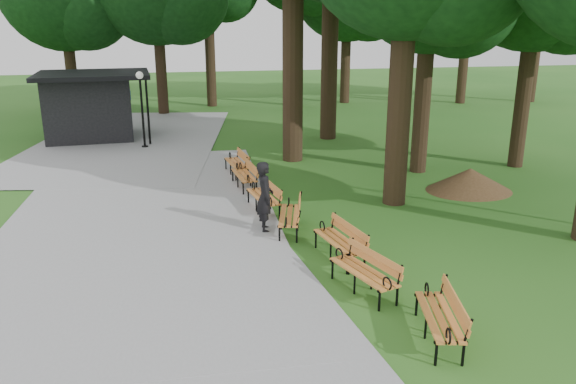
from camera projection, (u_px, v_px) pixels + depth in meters
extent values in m
plane|color=#255C1A|center=(295.00, 245.00, 14.16)|extent=(100.00, 100.00, 0.00)
cube|color=#959598|center=(137.00, 216.00, 16.17)|extent=(12.00, 38.00, 0.06)
imported|color=black|center=(265.00, 197.00, 14.87)|extent=(0.49, 0.72, 1.91)
cylinder|color=black|center=(142.00, 113.00, 24.43)|extent=(0.10, 0.10, 3.07)
sphere|color=white|center=(140.00, 75.00, 23.95)|extent=(0.32, 0.32, 0.32)
cone|color=#47301C|center=(470.00, 180.00, 18.56)|extent=(2.41, 2.41, 0.77)
cylinder|color=black|center=(401.00, 85.00, 16.38)|extent=(0.70, 0.70, 7.25)
cylinder|color=black|center=(423.00, 86.00, 20.14)|extent=(0.60, 0.60, 6.30)
cylinder|color=black|center=(293.00, 43.00, 21.42)|extent=(0.80, 0.80, 9.18)
cylinder|color=black|center=(330.00, 47.00, 25.69)|extent=(0.76, 0.76, 8.49)
cylinder|color=black|center=(525.00, 78.00, 20.83)|extent=(0.56, 0.56, 6.72)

